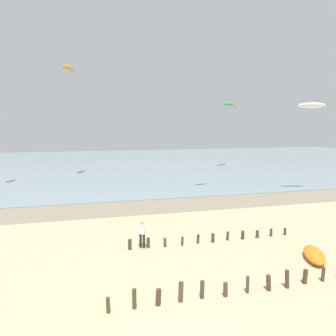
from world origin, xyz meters
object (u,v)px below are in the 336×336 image
kite_aloft_1 (68,68)px  kite_aloft_4 (228,104)px  kite_aloft_5 (312,105)px  person_nearest_camera (142,233)px  grounded_kite (314,255)px

kite_aloft_1 → kite_aloft_4: kite_aloft_1 is taller
kite_aloft_4 → kite_aloft_5: (-1.07, -22.79, -1.54)m
person_nearest_camera → grounded_kite: person_nearest_camera is taller
grounded_kite → kite_aloft_5: (12.05, 16.18, 9.32)m
kite_aloft_4 → kite_aloft_5: kite_aloft_4 is taller
person_nearest_camera → kite_aloft_4: (22.00, 34.57, 10.23)m
person_nearest_camera → kite_aloft_5: (20.94, 11.78, 8.69)m
person_nearest_camera → kite_aloft_4: kite_aloft_4 is taller
kite_aloft_1 → kite_aloft_4: bearing=-64.6°
grounded_kite → kite_aloft_5: kite_aloft_5 is taller
grounded_kite → kite_aloft_1: bearing=48.0°
kite_aloft_4 → person_nearest_camera: bearing=18.8°
kite_aloft_4 → kite_aloft_1: bearing=-28.3°
grounded_kite → kite_aloft_1: kite_aloft_1 is taller
grounded_kite → kite_aloft_4: kite_aloft_4 is taller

